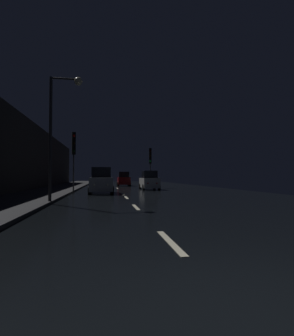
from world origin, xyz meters
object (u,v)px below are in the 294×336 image
Objects in this scene: traffic_light_far_left at (74,149)px; car_approaching_headlights at (101,181)px; traffic_light_far_right at (150,159)px; car_parked_right_far at (149,181)px; streetlamp_overhead at (60,118)px; car_distant_taillights at (124,179)px.

car_approaching_headlights is at bearing 65.58° from traffic_light_far_left.
car_parked_right_far is at bearing -3.33° from traffic_light_far_right.
traffic_light_far_left is at bearing -102.98° from car_approaching_headlights.
car_approaching_headlights is (2.05, 8.15, -3.51)m from streetlamp_overhead.
streetlamp_overhead is 1.66× the size of car_distant_taillights.
car_parked_right_far is (7.03, 13.54, -3.59)m from streetlamp_overhead.
traffic_light_far_right is at bearing 148.32° from car_approaching_headlights.
traffic_light_far_left is at bearing 123.67° from car_parked_right_far.
car_parked_right_far is at bearing 137.30° from car_approaching_headlights.
car_approaching_headlights is at bearing 169.50° from car_distant_taillights.
traffic_light_far_right is 1.13× the size of car_approaching_headlights.
car_approaching_headlights is 7.35m from car_parked_right_far.
car_approaching_headlights is (-5.78, -9.36, -2.53)m from traffic_light_far_right.
car_parked_right_far is (-0.80, -3.97, -2.60)m from traffic_light_far_right.
traffic_light_far_right is 0.72× the size of streetlamp_overhead.
car_approaching_headlights is 1.09× the size of car_parked_right_far.
traffic_light_far_right is 11.98m from traffic_light_far_left.
car_distant_taillights is (-2.78, 6.83, -2.58)m from traffic_light_far_right.
streetlamp_overhead is 25.11m from car_distant_taillights.
car_parked_right_far is at bearing 62.58° from streetlamp_overhead.
streetlamp_overhead is 1.56× the size of car_approaching_headlights.
streetlamp_overhead is (-7.82, -17.51, 0.99)m from traffic_light_far_right.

